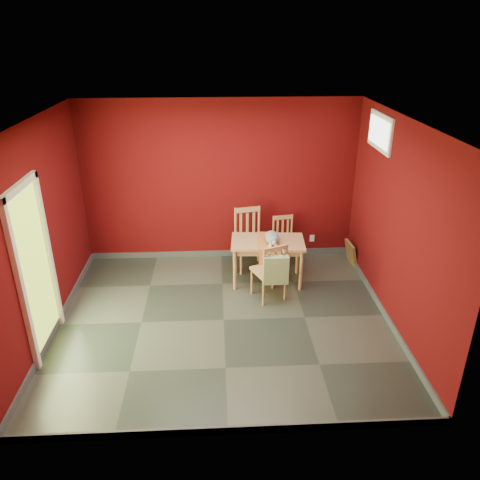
{
  "coord_description": "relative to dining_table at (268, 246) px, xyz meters",
  "views": [
    {
      "loc": [
        -0.07,
        -5.4,
        3.68
      ],
      "look_at": [
        0.25,
        0.45,
        1.0
      ],
      "focal_mm": 35.0,
      "sensor_mm": 36.0,
      "label": 1
    }
  ],
  "objects": [
    {
      "name": "picture_frame",
      "position": [
        1.48,
        0.51,
        -0.41
      ],
      "size": [
        0.16,
        0.4,
        0.39
      ],
      "color": "brown",
      "rests_on": "ground"
    },
    {
      "name": "window",
      "position": [
        1.52,
        -0.06,
        1.74
      ],
      "size": [
        0.05,
        0.9,
        0.5
      ],
      "color": "white",
      "rests_on": "room_shell"
    },
    {
      "name": "chair_near",
      "position": [
        -0.01,
        -0.52,
        -0.14
      ],
      "size": [
        0.55,
        0.55,
        0.91
      ],
      "color": "#B27F53",
      "rests_on": "ground"
    },
    {
      "name": "doorway",
      "position": [
        -2.94,
        -1.46,
        0.52
      ],
      "size": [
        0.06,
        1.01,
        2.13
      ],
      "color": "#B7D838",
      "rests_on": "ground"
    },
    {
      "name": "room_shell",
      "position": [
        -0.71,
        -1.06,
        -0.56
      ],
      "size": [
        4.5,
        4.5,
        4.5
      ],
      "color": "#4E0809",
      "rests_on": "ground"
    },
    {
      "name": "table_runner",
      "position": [
        -0.0,
        -0.11,
        0.03
      ],
      "size": [
        0.37,
        0.69,
        0.34
      ],
      "color": "#BC6430",
      "rests_on": "dining_table"
    },
    {
      "name": "dining_table",
      "position": [
        0.0,
        0.0,
        0.0
      ],
      "size": [
        1.16,
        0.73,
        0.69
      ],
      "color": "#B27F53",
      "rests_on": "ground"
    },
    {
      "name": "outlet_plate",
      "position": [
        0.89,
        0.93,
        -0.31
      ],
      "size": [
        0.08,
        0.02,
        0.12
      ],
      "primitive_type": "cube",
      "color": "silver",
      "rests_on": "room_shell"
    },
    {
      "name": "chair_far_left",
      "position": [
        -0.24,
        0.52,
        -0.1
      ],
      "size": [
        0.54,
        0.54,
        1.0
      ],
      "color": "#B27F53",
      "rests_on": "ground"
    },
    {
      "name": "ground",
      "position": [
        -0.71,
        -1.06,
        -0.61
      ],
      "size": [
        4.5,
        4.5,
        0.0
      ],
      "primitive_type": "plane",
      "color": "#2D342D",
      "rests_on": "ground"
    },
    {
      "name": "cat",
      "position": [
        0.06,
        -0.05,
        0.2
      ],
      "size": [
        0.29,
        0.48,
        0.23
      ],
      "primitive_type": null,
      "rotation": [
        0.0,
        0.0,
        -0.13
      ],
      "color": "slate",
      "rests_on": "table_runner"
    },
    {
      "name": "tote_bag",
      "position": [
        0.04,
        -0.73,
        -0.03
      ],
      "size": [
        0.35,
        0.2,
        0.49
      ],
      "color": "#829760",
      "rests_on": "chair_near"
    },
    {
      "name": "chair_far_right",
      "position": [
        0.36,
        0.64,
        -0.19
      ],
      "size": [
        0.44,
        0.44,
        0.81
      ],
      "color": "#B27F53",
      "rests_on": "ground"
    }
  ]
}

